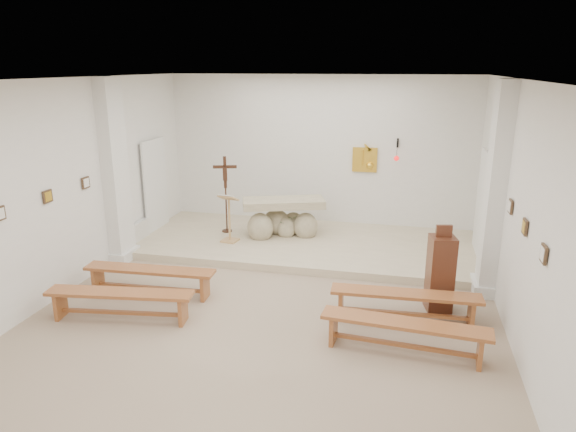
% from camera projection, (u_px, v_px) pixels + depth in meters
% --- Properties ---
extents(ground, '(7.00, 10.00, 0.00)m').
position_uv_depth(ground, '(259.00, 326.00, 7.55)').
color(ground, tan).
rests_on(ground, ground).
extents(wall_left, '(0.02, 10.00, 3.50)m').
position_uv_depth(wall_left, '(37.00, 198.00, 7.81)').
color(wall_left, white).
rests_on(wall_left, ground).
extents(wall_right, '(0.02, 10.00, 3.50)m').
position_uv_depth(wall_right, '(530.00, 229.00, 6.30)').
color(wall_right, white).
rests_on(wall_right, ground).
extents(wall_back, '(7.00, 0.02, 3.50)m').
position_uv_depth(wall_back, '(319.00, 153.00, 11.71)').
color(wall_back, white).
rests_on(wall_back, ground).
extents(ceiling, '(7.00, 10.00, 0.02)m').
position_uv_depth(ceiling, '(255.00, 81.00, 6.56)').
color(ceiling, silver).
rests_on(ceiling, wall_back).
extents(sanctuary_platform, '(6.98, 3.00, 0.15)m').
position_uv_depth(sanctuary_platform, '(305.00, 244.00, 10.80)').
color(sanctuary_platform, beige).
rests_on(sanctuary_platform, ground).
extents(pilaster_left, '(0.26, 0.55, 3.50)m').
position_uv_depth(pilaster_left, '(115.00, 172.00, 9.65)').
color(pilaster_left, white).
rests_on(pilaster_left, ground).
extents(pilaster_right, '(0.26, 0.55, 3.50)m').
position_uv_depth(pilaster_right, '(495.00, 191.00, 8.19)').
color(pilaster_right, white).
rests_on(pilaster_right, ground).
extents(gold_wall_relief, '(0.55, 0.04, 0.55)m').
position_uv_depth(gold_wall_relief, '(365.00, 160.00, 11.49)').
color(gold_wall_relief, gold).
rests_on(gold_wall_relief, wall_back).
extents(sanctuary_lamp, '(0.11, 0.36, 0.44)m').
position_uv_depth(sanctuary_lamp, '(397.00, 156.00, 11.06)').
color(sanctuary_lamp, black).
rests_on(sanctuary_lamp, wall_back).
extents(station_frame_left_mid, '(0.03, 0.20, 0.20)m').
position_uv_depth(station_frame_left_mid, '(48.00, 196.00, 8.00)').
color(station_frame_left_mid, '#45301E').
rests_on(station_frame_left_mid, wall_left).
extents(station_frame_left_rear, '(0.03, 0.20, 0.20)m').
position_uv_depth(station_frame_left_rear, '(86.00, 183.00, 8.93)').
color(station_frame_left_rear, '#45301E').
rests_on(station_frame_left_rear, wall_left).
extents(station_frame_right_front, '(0.03, 0.20, 0.20)m').
position_uv_depth(station_frame_right_front, '(544.00, 254.00, 5.56)').
color(station_frame_right_front, '#45301E').
rests_on(station_frame_right_front, wall_right).
extents(station_frame_right_mid, '(0.03, 0.20, 0.20)m').
position_uv_depth(station_frame_right_mid, '(525.00, 227.00, 6.50)').
color(station_frame_right_mid, '#45301E').
rests_on(station_frame_right_mid, wall_right).
extents(station_frame_right_rear, '(0.03, 0.20, 0.20)m').
position_uv_depth(station_frame_right_rear, '(511.00, 206.00, 7.43)').
color(station_frame_right_rear, '#45301E').
rests_on(station_frame_right_rear, wall_right).
extents(radiator_left, '(0.10, 0.85, 0.52)m').
position_uv_depth(radiator_left, '(138.00, 235.00, 10.74)').
color(radiator_left, silver).
rests_on(radiator_left, ground).
extents(radiator_right, '(0.10, 0.85, 0.52)m').
position_uv_depth(radiator_right, '(483.00, 262.00, 9.25)').
color(radiator_right, silver).
rests_on(radiator_right, ground).
extents(altar, '(1.84, 1.20, 0.89)m').
position_uv_depth(altar, '(283.00, 220.00, 11.00)').
color(altar, '#BFB491').
rests_on(altar, sanctuary_platform).
extents(lectern, '(0.41, 0.36, 1.04)m').
position_uv_depth(lectern, '(229.00, 218.00, 10.57)').
color(lectern, tan).
rests_on(lectern, sanctuary_platform).
extents(crucifix_stand, '(0.50, 0.22, 1.68)m').
position_uv_depth(crucifix_stand, '(226.00, 189.00, 11.08)').
color(crucifix_stand, '#3B1E12').
rests_on(crucifix_stand, sanctuary_platform).
extents(potted_plant, '(0.53, 0.52, 0.45)m').
position_uv_depth(potted_plant, '(287.00, 225.00, 11.05)').
color(potted_plant, '#245321').
rests_on(potted_plant, sanctuary_platform).
extents(donation_pedestal, '(0.44, 0.44, 1.39)m').
position_uv_depth(donation_pedestal, '(440.00, 273.00, 7.90)').
color(donation_pedestal, '#4F2816').
rests_on(donation_pedestal, ground).
extents(bench_left_front, '(2.21, 0.46, 0.46)m').
position_uv_depth(bench_left_front, '(150.00, 275.00, 8.50)').
color(bench_left_front, '#A25F2F').
rests_on(bench_left_front, ground).
extents(bench_right_front, '(2.21, 0.45, 0.46)m').
position_uv_depth(bench_right_front, '(405.00, 300.00, 7.60)').
color(bench_right_front, '#A25F2F').
rests_on(bench_right_front, ground).
extents(bench_left_second, '(2.23, 0.64, 0.46)m').
position_uv_depth(bench_left_second, '(120.00, 299.00, 7.63)').
color(bench_left_second, '#A25F2F').
rests_on(bench_left_second, ground).
extents(bench_right_second, '(2.22, 0.52, 0.46)m').
position_uv_depth(bench_right_second, '(404.00, 330.00, 6.74)').
color(bench_right_second, '#A25F2F').
rests_on(bench_right_second, ground).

